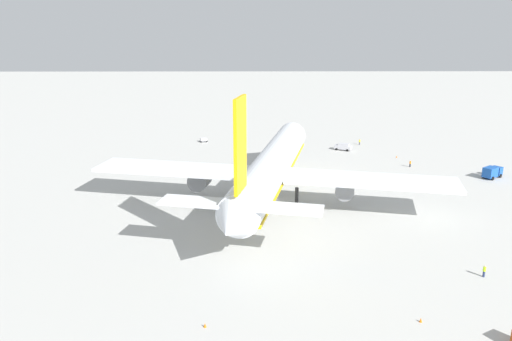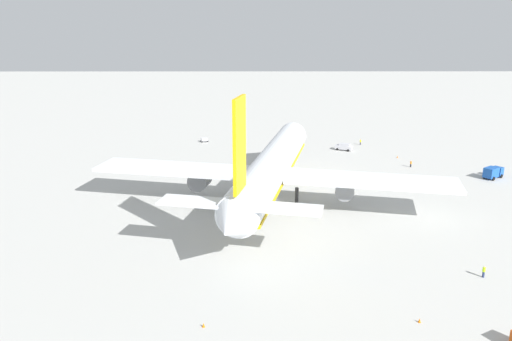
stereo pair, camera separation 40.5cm
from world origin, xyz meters
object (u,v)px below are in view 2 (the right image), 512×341
object	(u,v)px
ground_worker_2	(411,164)
traffic_cone_2	(203,325)
service_van	(344,147)
ground_worker_1	(484,271)
baggage_cart_0	(204,140)
service_truck_2	(493,172)
traffic_cone_0	(420,320)
traffic_cone_1	(397,157)
airliner	(271,168)
ground_worker_0	(360,142)

from	to	relation	value
ground_worker_2	traffic_cone_2	xyz separation A→B (m)	(-69.58, 45.45, -0.60)
service_van	ground_worker_1	size ratio (longest dim) A/B	2.88
baggage_cart_0	ground_worker_1	bearing A→B (deg)	-151.13
service_truck_2	traffic_cone_2	world-z (taller)	service_truck_2
ground_worker_1	traffic_cone_0	size ratio (longest dim) A/B	3.22
service_van	service_truck_2	bearing A→B (deg)	-132.53
traffic_cone_0	traffic_cone_2	size ratio (longest dim) A/B	1.00
service_truck_2	ground_worker_2	world-z (taller)	service_truck_2
service_truck_2	ground_worker_1	size ratio (longest dim) A/B	3.22
baggage_cart_0	ground_worker_1	xyz separation A→B (m)	(-86.38, -47.62, 0.23)
traffic_cone_1	airliner	bearing A→B (deg)	135.37
airliner	traffic_cone_0	distance (m)	45.88
traffic_cone_1	traffic_cone_2	size ratio (longest dim) A/B	1.00
service_truck_2	traffic_cone_2	size ratio (longest dim) A/B	10.37
baggage_cart_0	traffic_cone_2	world-z (taller)	baggage_cart_0
ground_worker_2	traffic_cone_2	world-z (taller)	ground_worker_2
traffic_cone_0	traffic_cone_1	distance (m)	80.25
service_van	traffic_cone_2	bearing A→B (deg)	160.07
ground_worker_1	traffic_cone_2	distance (m)	40.26
service_truck_2	ground_worker_1	xyz separation A→B (m)	(-47.87, 23.22, -0.59)
airliner	service_truck_2	distance (m)	55.20
airliner	service_van	bearing A→B (deg)	-26.74
ground_worker_0	traffic_cone_2	bearing A→B (deg)	158.12
ground_worker_1	traffic_cone_2	xyz separation A→B (m)	(-12.05, 38.41, -0.63)
service_van	traffic_cone_1	distance (m)	15.56
service_truck_2	ground_worker_0	xyz separation A→B (m)	(34.16, 23.85, -0.61)
service_truck_2	baggage_cart_0	bearing A→B (deg)	61.47
ground_worker_0	ground_worker_2	world-z (taller)	ground_worker_0
ground_worker_0	ground_worker_1	bearing A→B (deg)	-179.56
service_truck_2	ground_worker_1	world-z (taller)	service_truck_2
ground_worker_1	traffic_cone_1	size ratio (longest dim) A/B	3.22
service_truck_2	service_van	bearing A→B (deg)	47.47
ground_worker_0	traffic_cone_2	size ratio (longest dim) A/B	3.18
airliner	service_van	xyz separation A→B (m)	(44.28, -22.31, -6.28)
ground_worker_1	traffic_cone_0	distance (m)	16.86
traffic_cone_1	baggage_cart_0	bearing A→B (deg)	70.04
ground_worker_0	baggage_cart_0	bearing A→B (deg)	84.71
ground_worker_0	traffic_cone_0	distance (m)	93.99
ground_worker_0	traffic_cone_0	world-z (taller)	ground_worker_0
service_van	airliner	bearing A→B (deg)	153.26
ground_worker_0	traffic_cone_1	distance (m)	16.72
baggage_cart_0	traffic_cone_1	xyz separation A→B (m)	(-19.57, -53.88, -0.39)
ground_worker_1	traffic_cone_2	size ratio (longest dim) A/B	3.22
traffic_cone_0	ground_worker_0	bearing A→B (deg)	-7.31
service_van	traffic_cone_2	distance (m)	92.96
airliner	service_truck_2	xyz separation A→B (m)	(16.81, -52.26, -5.81)
service_van	traffic_cone_2	world-z (taller)	service_van
traffic_cone_0	traffic_cone_2	distance (m)	25.84
traffic_cone_2	airliner	bearing A→B (deg)	-12.27
traffic_cone_0	traffic_cone_1	xyz separation A→B (m)	(78.00, -18.85, 0.00)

